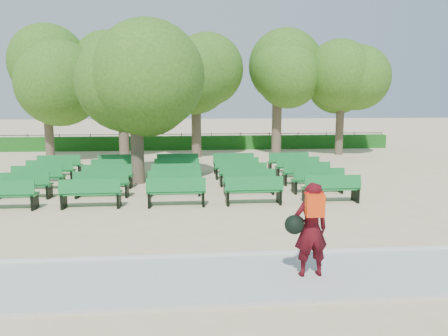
% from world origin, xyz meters
% --- Properties ---
extents(ground, '(120.00, 120.00, 0.00)m').
position_xyz_m(ground, '(0.00, 0.00, 0.00)').
color(ground, tan).
extents(paving, '(30.00, 2.20, 0.06)m').
position_xyz_m(paving, '(0.00, -7.40, 0.03)').
color(paving, '#B0B0AB').
rests_on(paving, ground).
extents(curb, '(30.00, 0.12, 0.10)m').
position_xyz_m(curb, '(0.00, -6.25, 0.05)').
color(curb, silver).
rests_on(curb, ground).
extents(hedge, '(26.00, 0.70, 0.90)m').
position_xyz_m(hedge, '(0.00, 14.00, 0.45)').
color(hedge, '#185717').
rests_on(hedge, ground).
extents(fence, '(26.00, 0.10, 1.02)m').
position_xyz_m(fence, '(0.00, 14.40, 0.00)').
color(fence, black).
rests_on(fence, ground).
extents(tree_line, '(21.80, 6.80, 7.04)m').
position_xyz_m(tree_line, '(0.00, 10.00, 0.00)').
color(tree_line, '#38671B').
rests_on(tree_line, ground).
extents(bench_array, '(1.87, 0.67, 1.16)m').
position_xyz_m(bench_array, '(-1.16, 1.47, 0.10)').
color(bench_array, '#136E2C').
rests_on(bench_array, ground).
extents(tree_among, '(4.18, 4.18, 6.00)m').
position_xyz_m(tree_among, '(-2.70, 2.36, 4.09)').
color(tree_among, brown).
rests_on(tree_among, ground).
extents(person, '(0.85, 0.52, 1.78)m').
position_xyz_m(person, '(1.44, -7.47, 0.98)').
color(person, '#40090F').
rests_on(person, ground).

